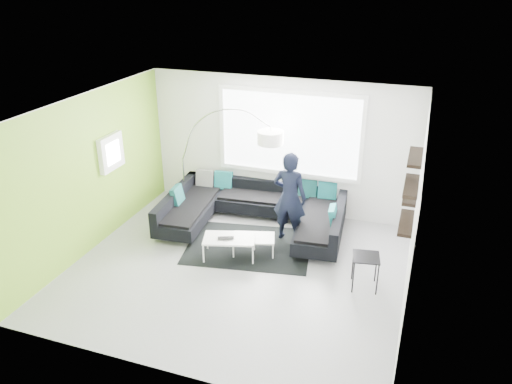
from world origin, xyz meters
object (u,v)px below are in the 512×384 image
person (290,197)px  laptop (226,239)px  sectional_sofa (254,213)px  coffee_table (242,245)px  side_table (365,272)px  arc_lamp (183,159)px

person → laptop: 1.43m
sectional_sofa → coffee_table: sectional_sofa is taller
sectional_sofa → coffee_table: 1.03m
sectional_sofa → side_table: bearing=-34.2°
arc_lamp → side_table: 4.37m
side_table → laptop: bearing=178.6°
coffee_table → person: bearing=36.4°
coffee_table → arc_lamp: 2.41m
side_table → person: size_ratio=0.33×
person → laptop: bearing=55.2°
laptop → person: bearing=28.9°
laptop → sectional_sofa: bearing=63.5°
side_table → arc_lamp: bearing=158.0°
person → coffee_table: bearing=56.5°
sectional_sofa → arc_lamp: 1.87m
arc_lamp → laptop: bearing=-41.4°
side_table → person: bearing=144.7°
arc_lamp → side_table: size_ratio=4.04×
arc_lamp → side_table: bearing=-18.7°
coffee_table → laptop: (-0.21, -0.22, 0.20)m
side_table → laptop: side_table is taller
coffee_table → arc_lamp: arc_lamp is taller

